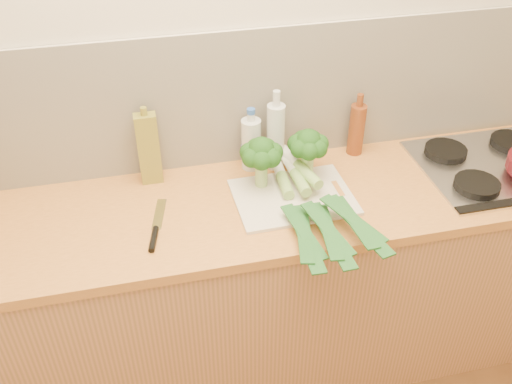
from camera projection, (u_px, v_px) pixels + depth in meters
room_shell at (226, 101)px, 2.14m from camera, size 3.50×3.50×3.50m
counter at (244, 289)px, 2.35m from camera, size 3.20×0.62×0.90m
gas_hob at (495, 165)px, 2.25m from camera, size 0.58×0.50×0.04m
chopping_board at (293, 197)px, 2.10m from camera, size 0.44×0.33×0.01m
broccoli_left at (261, 154)px, 2.07m from camera, size 0.16×0.16×0.20m
broccoli_right at (308, 146)px, 2.10m from camera, size 0.15×0.15×0.21m
leek_front at (290, 198)px, 2.04m from camera, size 0.11×0.64×0.04m
leek_mid at (308, 195)px, 2.03m from camera, size 0.11×0.64×0.04m
leek_back at (318, 185)px, 2.05m from camera, size 0.21×0.68×0.04m
chefs_knife at (155, 233)px, 1.93m from camera, size 0.09×0.29×0.02m
oil_tin at (149, 148)px, 2.11m from camera, size 0.08×0.05×0.32m
glass_bottle at (276, 136)px, 2.19m from camera, size 0.07×0.07×0.33m
amber_bottle at (357, 129)px, 2.29m from camera, size 0.06×0.06×0.26m
water_bottle at (251, 145)px, 2.21m from camera, size 0.08×0.08×0.24m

